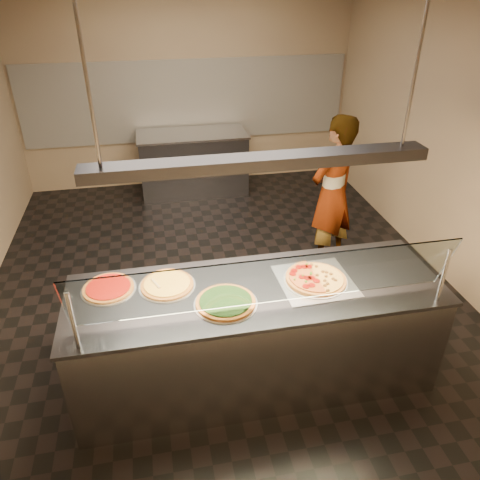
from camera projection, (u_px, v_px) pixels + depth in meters
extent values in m
cube|color=black|center=(221.00, 284.00, 5.22)|extent=(5.00, 6.00, 0.02)
cube|color=#978261|center=(187.00, 87.00, 7.00)|extent=(5.00, 0.02, 3.00)
cube|color=#978261|center=(333.00, 406.00, 1.91)|extent=(5.00, 0.02, 3.00)
cube|color=#978261|center=(455.00, 139.00, 4.88)|extent=(0.02, 6.00, 3.00)
cube|color=silver|center=(188.00, 101.00, 7.08)|extent=(4.90, 0.02, 1.20)
cube|color=#B7B7BC|center=(256.00, 336.00, 3.80)|extent=(2.84, 0.90, 0.90)
cube|color=#3A3A3F|center=(257.00, 290.00, 3.57)|extent=(2.88, 0.94, 0.03)
cylinder|color=#B7B7BC|center=(73.00, 321.00, 2.90)|extent=(0.03, 0.03, 0.44)
cylinder|color=#B7B7BC|center=(444.00, 276.00, 3.33)|extent=(0.03, 0.03, 0.44)
cube|color=white|center=(269.00, 282.00, 3.12)|extent=(2.64, 0.18, 0.47)
cube|color=silver|center=(315.00, 281.00, 3.65)|extent=(0.58, 0.58, 0.01)
cylinder|color=silver|center=(315.00, 280.00, 3.64)|extent=(0.50, 0.50, 0.01)
cylinder|color=#610702|center=(308.00, 266.00, 3.73)|extent=(0.06, 0.06, 0.01)
cylinder|color=#610702|center=(304.00, 266.00, 3.73)|extent=(0.06, 0.06, 0.01)
cylinder|color=#610702|center=(299.00, 266.00, 3.72)|extent=(0.06, 0.06, 0.01)
cylinder|color=#610702|center=(294.00, 270.00, 3.68)|extent=(0.06, 0.06, 0.01)
cylinder|color=#610702|center=(293.00, 273.00, 3.64)|extent=(0.06, 0.06, 0.01)
cylinder|color=#610702|center=(302.00, 276.00, 3.60)|extent=(0.06, 0.06, 0.01)
cylinder|color=#610702|center=(308.00, 277.00, 3.59)|extent=(0.06, 0.06, 0.01)
cylinder|color=#610702|center=(311.00, 277.00, 3.59)|extent=(0.06, 0.06, 0.01)
cylinder|color=#610702|center=(306.00, 286.00, 3.50)|extent=(0.06, 0.06, 0.01)
cylinder|color=#610702|center=(311.00, 284.00, 3.51)|extent=(0.06, 0.06, 0.01)
cylinder|color=#610702|center=(316.00, 280.00, 3.56)|extent=(0.06, 0.06, 0.01)
cube|color=#19590F|center=(307.00, 264.00, 3.75)|extent=(0.02, 0.02, 0.01)
cube|color=#19590F|center=(311.00, 272.00, 3.65)|extent=(0.01, 0.02, 0.01)
cube|color=#19590F|center=(311.00, 273.00, 3.64)|extent=(0.02, 0.02, 0.01)
cube|color=#19590F|center=(303.00, 275.00, 3.61)|extent=(0.01, 0.02, 0.01)
cube|color=#19590F|center=(294.00, 279.00, 3.57)|extent=(0.02, 0.02, 0.01)
cube|color=#19590F|center=(306.00, 281.00, 3.55)|extent=(0.02, 0.02, 0.01)
sphere|color=#513014|center=(328.00, 290.00, 3.48)|extent=(0.03, 0.03, 0.03)
sphere|color=#513014|center=(325.00, 285.00, 3.54)|extent=(0.03, 0.03, 0.03)
sphere|color=#513014|center=(327.00, 283.00, 3.56)|extent=(0.03, 0.03, 0.03)
sphere|color=#513014|center=(324.00, 280.00, 3.59)|extent=(0.03, 0.03, 0.03)
sphere|color=#513014|center=(335.00, 280.00, 3.60)|extent=(0.03, 0.03, 0.03)
sphere|color=#513014|center=(333.00, 278.00, 3.61)|extent=(0.03, 0.03, 0.03)
sphere|color=#513014|center=(326.00, 276.00, 3.64)|extent=(0.03, 0.03, 0.03)
sphere|color=#513014|center=(331.00, 274.00, 3.67)|extent=(0.03, 0.03, 0.03)
sphere|color=#513014|center=(326.00, 272.00, 3.69)|extent=(0.03, 0.03, 0.03)
sphere|color=#513014|center=(323.00, 271.00, 3.70)|extent=(0.03, 0.03, 0.03)
sphere|color=#513014|center=(317.00, 275.00, 3.66)|extent=(0.03, 0.03, 0.03)
sphere|color=#513014|center=(316.00, 266.00, 3.76)|extent=(0.03, 0.03, 0.03)
sphere|color=#513014|center=(311.00, 264.00, 3.78)|extent=(0.03, 0.03, 0.03)
cylinder|color=silver|center=(226.00, 303.00, 3.40)|extent=(0.47, 0.47, 0.01)
cylinder|color=brown|center=(226.00, 302.00, 3.39)|extent=(0.44, 0.44, 0.02)
cylinder|color=black|center=(226.00, 300.00, 3.39)|extent=(0.38, 0.38, 0.01)
cylinder|color=silver|center=(167.00, 285.00, 3.59)|extent=(0.43, 0.43, 0.01)
cylinder|color=brown|center=(167.00, 284.00, 3.59)|extent=(0.40, 0.40, 0.02)
cylinder|color=gold|center=(167.00, 283.00, 3.58)|extent=(0.35, 0.35, 0.01)
cylinder|color=silver|center=(109.00, 289.00, 3.55)|extent=(0.41, 0.41, 0.01)
cylinder|color=brown|center=(109.00, 288.00, 3.55)|extent=(0.38, 0.38, 0.02)
cylinder|color=#6E0101|center=(108.00, 286.00, 3.54)|extent=(0.33, 0.33, 0.01)
cube|color=#B7B7BC|center=(173.00, 287.00, 3.53)|extent=(0.16, 0.15, 0.00)
cylinder|color=tan|center=(156.00, 283.00, 3.57)|extent=(0.08, 0.14, 0.02)
cube|color=#3A3A3F|center=(193.00, 164.00, 7.14)|extent=(1.58, 0.70, 0.90)
cube|color=#B7B7BC|center=(192.00, 134.00, 6.91)|extent=(1.62, 0.74, 0.03)
imported|color=#342E3B|center=(332.00, 193.00, 5.17)|extent=(0.77, 0.68, 1.76)
cube|color=#3A3A3F|center=(260.00, 162.00, 3.05)|extent=(2.30, 0.18, 0.08)
cylinder|color=#B7B7BC|center=(87.00, 82.00, 2.60)|extent=(0.02, 0.02, 1.01)
cylinder|color=#B7B7BC|center=(416.00, 69.00, 2.94)|extent=(0.02, 0.02, 1.01)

